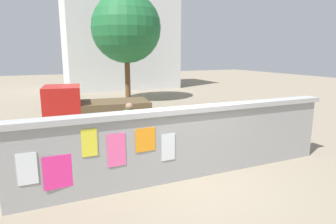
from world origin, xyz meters
TOP-DOWN VIEW (x-y plane):
  - ground at (0.00, 8.00)m, footprint 60.00×60.00m
  - poster_wall at (-0.01, -0.00)m, footprint 8.13×0.42m
  - auto_rickshaw_truck at (-1.43, 4.56)m, footprint 3.76×1.95m
  - motorcycle at (3.07, 1.72)m, footprint 1.89×0.63m
  - bicycle_near at (-2.89, 1.75)m, footprint 1.70×0.44m
  - person_walking at (-0.90, 1.78)m, footprint 0.39×0.39m
  - tree_roadside at (1.98, 11.65)m, footprint 4.16×4.16m
  - building_background at (3.55, 18.97)m, footprint 9.34×5.24m

SIDE VIEW (x-z plane):
  - ground at x=0.00m, z-range 0.00..0.00m
  - bicycle_near at x=-2.89m, z-range -0.11..0.84m
  - motorcycle at x=3.07m, z-range 0.03..0.90m
  - poster_wall at x=-0.01m, z-range 0.02..1.75m
  - auto_rickshaw_truck at x=-1.43m, z-range -0.02..1.83m
  - person_walking at x=-0.90m, z-range 0.18..1.80m
  - building_background at x=3.55m, z-range 0.02..8.66m
  - tree_roadside at x=1.98m, z-range 1.16..7.66m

